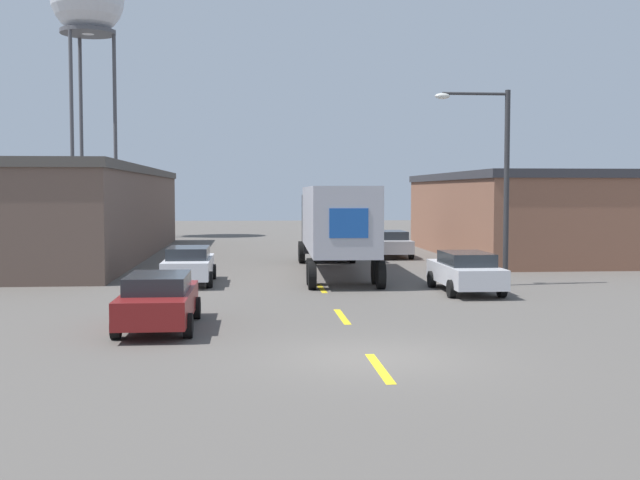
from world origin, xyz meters
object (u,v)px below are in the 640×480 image
at_px(parked_car_left_near, 159,300).
at_px(water_tower, 87,2).
at_px(street_lamp, 497,171).
at_px(parked_car_left_far, 189,264).
at_px(parked_car_right_mid, 465,271).
at_px(parked_car_right_far, 390,243).
at_px(semi_truck, 334,221).

height_order(parked_car_left_near, water_tower, water_tower).
bearing_deg(street_lamp, parked_car_left_far, 172.51).
distance_m(water_tower, street_lamp, 41.72).
height_order(parked_car_right_mid, parked_car_right_far, same).
bearing_deg(parked_car_right_far, semi_truck, -115.77).
relative_size(parked_car_left_far, parked_car_left_near, 1.00).
bearing_deg(parked_car_left_near, parked_car_right_mid, 33.81).
xyz_separation_m(parked_car_left_far, parked_car_right_mid, (9.83, -3.46, 0.00)).
xyz_separation_m(parked_car_right_far, street_lamp, (1.69, -13.19, 3.55)).
distance_m(parked_car_left_far, parked_car_left_near, 10.05).
bearing_deg(parked_car_left_near, street_lamp, 36.51).
height_order(parked_car_right_mid, street_lamp, street_lamp).
bearing_deg(parked_car_left_near, parked_car_right_far, 65.64).
bearing_deg(water_tower, parked_car_left_near, -76.78).
height_order(water_tower, street_lamp, water_tower).
bearing_deg(water_tower, parked_car_right_far, -45.59).
bearing_deg(water_tower, parked_car_left_far, -72.82).
distance_m(parked_car_left_far, parked_car_right_far, 15.26).
relative_size(parked_car_left_far, water_tower, 0.23).
height_order(semi_truck, parked_car_left_near, semi_truck).
bearing_deg(parked_car_right_mid, parked_car_left_far, 160.62).
height_order(semi_truck, street_lamp, street_lamp).
distance_m(parked_car_right_mid, parked_car_right_far, 15.13).
height_order(parked_car_right_far, water_tower, water_tower).
xyz_separation_m(semi_truck, street_lamp, (5.55, -5.18, 2.04)).
distance_m(parked_car_right_mid, street_lamp, 4.39).
relative_size(water_tower, street_lamp, 2.85).
xyz_separation_m(semi_truck, parked_car_left_near, (-5.97, -13.71, -1.52)).
distance_m(semi_truck, parked_car_left_near, 15.03).
xyz_separation_m(water_tower, street_lamp, (21.33, -33.24, -13.45)).
height_order(semi_truck, parked_car_right_far, semi_truck).
bearing_deg(street_lamp, parked_car_left_near, -143.49).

